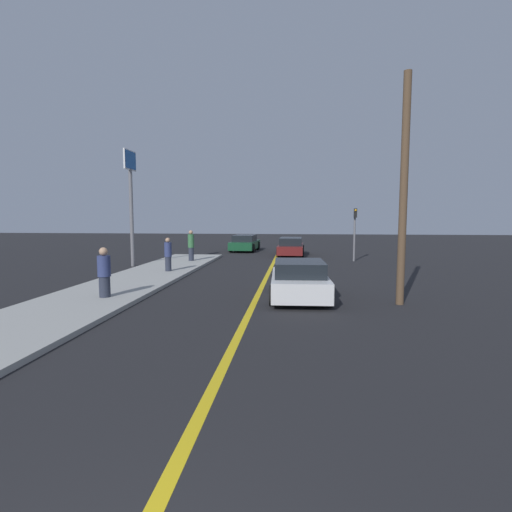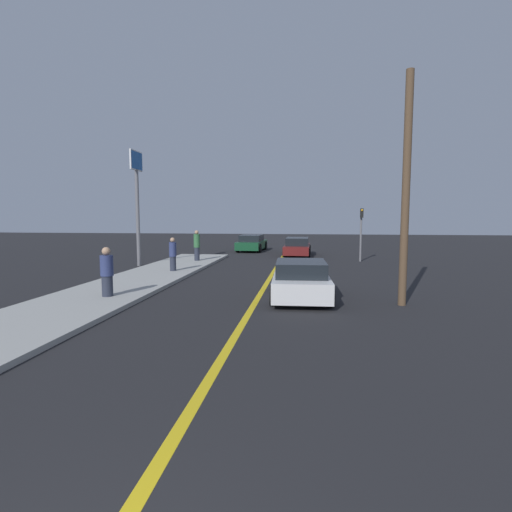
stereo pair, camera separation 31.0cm
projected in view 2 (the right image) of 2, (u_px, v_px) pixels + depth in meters
name	position (u px, v px, depth m)	size (l,w,h in m)	color
road_center_line	(274.00, 272.00, 19.95)	(0.20, 60.00, 0.01)	gold
sidewalk_left	(122.00, 287.00, 15.21)	(3.30, 25.05, 0.14)	#9E9E99
car_near_right_lane	(301.00, 280.00, 13.36)	(2.07, 3.96, 1.28)	silver
car_ahead_center	(297.00, 247.00, 28.13)	(1.92, 4.56, 1.26)	maroon
car_far_distant	(252.00, 243.00, 31.74)	(2.13, 4.49, 1.28)	#144728
pedestrian_mid_group	(107.00, 272.00, 13.06)	(0.42, 0.42, 1.62)	#282D3D
pedestrian_far_standing	(173.00, 254.00, 19.17)	(0.34, 0.34, 1.60)	#282D3D
pedestrian_by_sign	(197.00, 245.00, 23.59)	(0.36, 0.36, 1.80)	#282D3D
traffic_light	(361.00, 228.00, 24.16)	(0.18, 0.40, 3.22)	slate
roadside_sign	(137.00, 186.00, 21.79)	(0.20, 1.47, 6.30)	slate
utility_pole	(406.00, 190.00, 12.08)	(0.24, 0.24, 7.08)	brown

